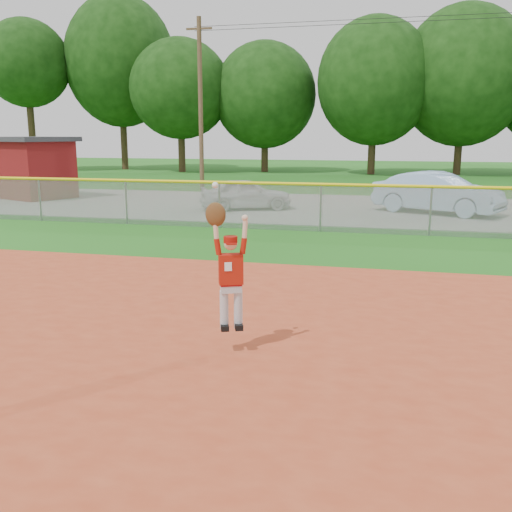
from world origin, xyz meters
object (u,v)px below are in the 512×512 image
at_px(car_white_a, 246,194).
at_px(utility_shed, 32,167).
at_px(ballplayer, 229,267).
at_px(car_blue, 437,193).

height_order(car_white_a, utility_shed, utility_shed).
distance_m(utility_shed, ballplayer, 22.44).
bearing_deg(utility_shed, car_white_a, -9.43).
bearing_deg(car_white_a, ballplayer, 170.91).
bearing_deg(ballplayer, car_blue, 76.18).
distance_m(car_white_a, ballplayer, 15.60).
relative_size(car_white_a, ballplayer, 1.80).
xyz_separation_m(car_white_a, utility_shed, (-11.02, 1.83, 0.83)).
xyz_separation_m(car_white_a, ballplayer, (3.66, -15.15, 0.59)).
xyz_separation_m(utility_shed, ballplayer, (14.67, -16.98, -0.23)).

